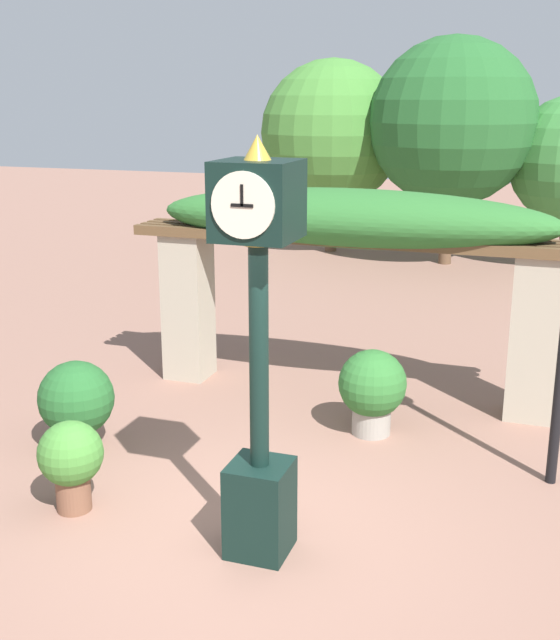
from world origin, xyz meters
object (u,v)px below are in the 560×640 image
Objects in this scene: pedestal_clock at (259,352)px; potted_plant_near_right at (71,459)px; potted_plant_near_left at (372,388)px; potted_plant_far_left at (76,401)px.

pedestal_clock reaches higher than potted_plant_near_right.
potted_plant_near_left is 3.36m from potted_plant_near_right.
potted_plant_near_left reaches higher than potted_plant_near_right.
potted_plant_near_right is 1.33m from potted_plant_far_left.
potted_plant_far_left is at bearing 153.93° from pedestal_clock.
pedestal_clock reaches higher than potted_plant_near_left.
potted_plant_near_right is at bearing -59.38° from potted_plant_far_left.
pedestal_clock is 2.22m from potted_plant_near_right.
potted_plant_near_left is 1.14× the size of potted_plant_near_right.
potted_plant_far_left is (-2.85, -1.41, 0.01)m from potted_plant_near_left.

